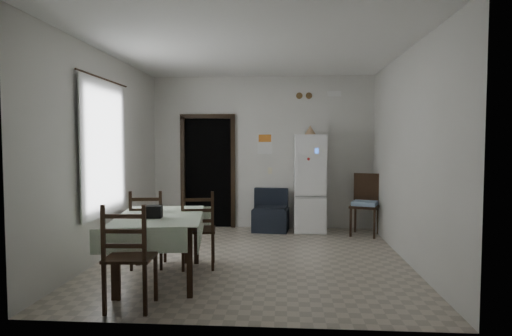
{
  "coord_description": "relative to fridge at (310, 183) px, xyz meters",
  "views": [
    {
      "loc": [
        0.45,
        -5.93,
        1.62
      ],
      "look_at": [
        0.0,
        0.5,
        1.25
      ],
      "focal_mm": 30.0,
      "sensor_mm": 36.0,
      "label": 1
    }
  ],
  "objects": [
    {
      "name": "ground",
      "position": [
        -0.9,
        -1.93,
        -0.89
      ],
      "size": [
        4.5,
        4.5,
        0.0
      ],
      "primitive_type": "plane",
      "color": "#A89C89",
      "rests_on": "ground"
    },
    {
      "name": "ceiling",
      "position": [
        -0.9,
        -1.93,
        2.01
      ],
      "size": [
        4.2,
        4.5,
        0.02
      ],
      "primitive_type": null,
      "color": "white",
      "rests_on": "ground"
    },
    {
      "name": "wall_back",
      "position": [
        -0.9,
        0.32,
        0.56
      ],
      "size": [
        4.2,
        0.02,
        2.9
      ],
      "primitive_type": null,
      "color": "silver",
      "rests_on": "ground"
    },
    {
      "name": "wall_front",
      "position": [
        -0.9,
        -4.18,
        0.56
      ],
      "size": [
        4.2,
        0.02,
        2.9
      ],
      "primitive_type": null,
      "color": "silver",
      "rests_on": "ground"
    },
    {
      "name": "wall_left",
      "position": [
        -3.0,
        -1.93,
        0.56
      ],
      "size": [
        0.02,
        4.5,
        2.9
      ],
      "primitive_type": null,
      "color": "silver",
      "rests_on": "ground"
    },
    {
      "name": "wall_right",
      "position": [
        1.2,
        -1.93,
        0.56
      ],
      "size": [
        0.02,
        4.5,
        2.9
      ],
      "primitive_type": null,
      "color": "silver",
      "rests_on": "ground"
    },
    {
      "name": "doorway",
      "position": [
        -1.95,
        0.52,
        0.17
      ],
      "size": [
        1.06,
        0.52,
        2.22
      ],
      "color": "black",
      "rests_on": "ground"
    },
    {
      "name": "window_recess",
      "position": [
        -3.05,
        -2.13,
        0.66
      ],
      "size": [
        0.1,
        1.2,
        1.6
      ],
      "primitive_type": "cube",
      "color": "silver",
      "rests_on": "ground"
    },
    {
      "name": "curtain",
      "position": [
        -2.94,
        -2.13,
        0.66
      ],
      "size": [
        0.02,
        1.45,
        1.85
      ],
      "primitive_type": "cube",
      "color": "silver",
      "rests_on": "ground"
    },
    {
      "name": "curtain_rod",
      "position": [
        -2.93,
        -2.13,
        1.61
      ],
      "size": [
        0.02,
        1.6,
        0.02
      ],
      "primitive_type": "cylinder",
      "rotation": [
        1.57,
        0.0,
        0.0
      ],
      "color": "black",
      "rests_on": "ground"
    },
    {
      "name": "calendar",
      "position": [
        -0.85,
        0.31,
        0.73
      ],
      "size": [
        0.28,
        0.02,
        0.4
      ],
      "primitive_type": "cube",
      "color": "white",
      "rests_on": "ground"
    },
    {
      "name": "calendar_image",
      "position": [
        -0.85,
        0.3,
        0.83
      ],
      "size": [
        0.24,
        0.01,
        0.14
      ],
      "primitive_type": "cube",
      "color": "orange",
      "rests_on": "ground"
    },
    {
      "name": "light_switch",
      "position": [
        -0.75,
        0.31,
        0.21
      ],
      "size": [
        0.08,
        0.02,
        0.12
      ],
      "primitive_type": "cube",
      "color": "beige",
      "rests_on": "ground"
    },
    {
      "name": "vent_left",
      "position": [
        -0.2,
        0.3,
        1.63
      ],
      "size": [
        0.12,
        0.03,
        0.12
      ],
      "primitive_type": "cylinder",
      "rotation": [
        1.57,
        0.0,
        0.0
      ],
      "color": "brown",
      "rests_on": "ground"
    },
    {
      "name": "vent_right",
      "position": [
        -0.02,
        0.3,
        1.63
      ],
      "size": [
        0.12,
        0.03,
        0.12
      ],
      "primitive_type": "cylinder",
      "rotation": [
        1.57,
        0.0,
        0.0
      ],
      "color": "brown",
      "rests_on": "ground"
    },
    {
      "name": "emergency_light",
      "position": [
        0.45,
        0.28,
        1.66
      ],
      "size": [
        0.25,
        0.07,
        0.09
      ],
      "primitive_type": "cube",
      "color": "white",
      "rests_on": "ground"
    },
    {
      "name": "fridge",
      "position": [
        0.0,
        0.0,
        0.0
      ],
      "size": [
        0.58,
        0.58,
        1.78
      ],
      "primitive_type": null,
      "rotation": [
        0.0,
        0.0,
        -0.01
      ],
      "color": "white",
      "rests_on": "ground"
    },
    {
      "name": "tan_cone",
      "position": [
        -0.0,
        0.02,
        0.98
      ],
      "size": [
        0.22,
        0.22,
        0.17
      ],
      "primitive_type": "cone",
      "rotation": [
        0.0,
        0.0,
        0.04
      ],
      "color": "tan",
      "rests_on": "fridge"
    },
    {
      "name": "navy_seat",
      "position": [
        -0.72,
        0.0,
        -0.5
      ],
      "size": [
        0.7,
        0.68,
        0.77
      ],
      "primitive_type": null,
      "rotation": [
        0.0,
        0.0,
        -0.1
      ],
      "color": "black",
      "rests_on": "ground"
    },
    {
      "name": "corner_chair",
      "position": [
        0.94,
        -0.29,
        -0.35
      ],
      "size": [
        0.6,
        0.6,
        1.08
      ],
      "primitive_type": null,
      "rotation": [
        0.0,
        0.0,
        -0.35
      ],
      "color": "black",
      "rests_on": "ground"
    },
    {
      "name": "dining_table",
      "position": [
        -1.93,
        -2.93,
        -0.5
      ],
      "size": [
        1.19,
        1.61,
        0.77
      ],
      "primitive_type": null,
      "rotation": [
        0.0,
        0.0,
        0.15
      ],
      "color": "#AEC0A4",
      "rests_on": "ground"
    },
    {
      "name": "black_bag",
      "position": [
        -1.97,
        -3.11,
        -0.05
      ],
      "size": [
        0.22,
        0.15,
        0.14
      ],
      "primitive_type": "cube",
      "rotation": [
        0.0,
        0.0,
        0.1
      ],
      "color": "black",
      "rests_on": "dining_table"
    },
    {
      "name": "dining_chair_far_left",
      "position": [
        -2.24,
        -2.41,
        -0.38
      ],
      "size": [
        0.5,
        0.5,
        1.02
      ],
      "primitive_type": null,
      "rotation": [
        0.0,
        0.0,
        3.29
      ],
      "color": "black",
      "rests_on": "ground"
    },
    {
      "name": "dining_chair_far_right",
      "position": [
        -1.58,
        -2.4,
        -0.38
      ],
      "size": [
        0.5,
        0.5,
        1.02
      ],
      "primitive_type": null,
      "rotation": [
        0.0,
        0.0,
        3.29
      ],
      "color": "black",
      "rests_on": "ground"
    },
    {
      "name": "dining_chair_near_head",
      "position": [
        -1.96,
        -3.82,
        -0.36
      ],
      "size": [
        0.47,
        0.47,
        1.05
      ],
      "primitive_type": null,
      "rotation": [
        0.0,
        0.0,
        3.19
      ],
      "color": "black",
      "rests_on": "ground"
    }
  ]
}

